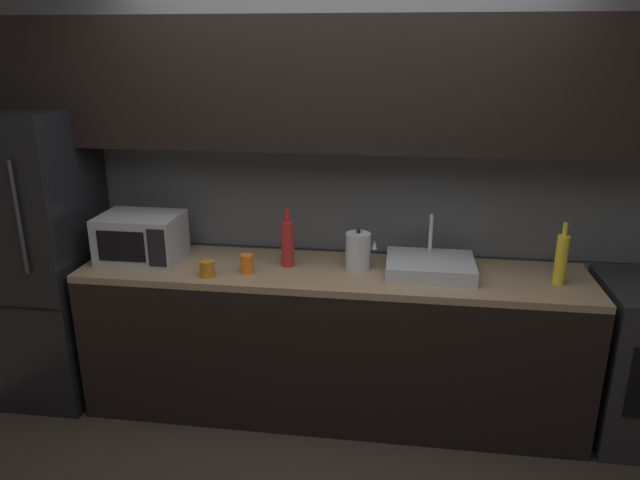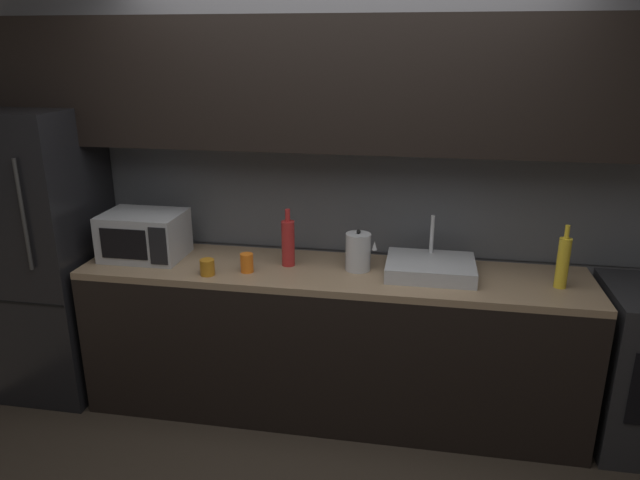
{
  "view_description": "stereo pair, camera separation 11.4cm",
  "coord_description": "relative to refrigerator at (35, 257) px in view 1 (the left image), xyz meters",
  "views": [
    {
      "loc": [
        0.37,
        -2.17,
        2.11
      ],
      "look_at": [
        -0.07,
        0.9,
        1.07
      ],
      "focal_mm": 33.12,
      "sensor_mm": 36.0,
      "label": 1
    },
    {
      "loc": [
        0.48,
        -2.15,
        2.11
      ],
      "look_at": [
        -0.07,
        0.9,
        1.07
      ],
      "focal_mm": 33.12,
      "sensor_mm": 36.0,
      "label": 2
    }
  ],
  "objects": [
    {
      "name": "back_wall",
      "position": [
        1.8,
        0.3,
        0.67
      ],
      "size": [
        4.58,
        0.44,
        2.5
      ],
      "color": "slate",
      "rests_on": "ground"
    },
    {
      "name": "counter_run",
      "position": [
        1.8,
        0.0,
        -0.43
      ],
      "size": [
        2.84,
        0.6,
        0.9
      ],
      "color": "black",
      "rests_on": "ground"
    },
    {
      "name": "refrigerator",
      "position": [
        0.0,
        0.0,
        0.0
      ],
      "size": [
        0.68,
        0.69,
        1.76
      ],
      "color": "black",
      "rests_on": "ground"
    },
    {
      "name": "microwave",
      "position": [
        0.68,
        0.02,
        0.15
      ],
      "size": [
        0.46,
        0.35,
        0.27
      ],
      "color": "#A8AAAF",
      "rests_on": "counter_run"
    },
    {
      "name": "sink_basin",
      "position": [
        2.35,
        0.03,
        0.06
      ],
      "size": [
        0.48,
        0.38,
        0.3
      ],
      "color": "#ADAFB5",
      "rests_on": "counter_run"
    },
    {
      "name": "kettle",
      "position": [
        1.95,
        0.03,
        0.12
      ],
      "size": [
        0.18,
        0.14,
        0.24
      ],
      "color": "#B7BABF",
      "rests_on": "counter_run"
    },
    {
      "name": "wine_bottle_yellow",
      "position": [
        3.01,
        -0.03,
        0.16
      ],
      "size": [
        0.06,
        0.06,
        0.34
      ],
      "color": "gold",
      "rests_on": "counter_run"
    },
    {
      "name": "wine_bottle_red",
      "position": [
        1.55,
        0.03,
        0.16
      ],
      "size": [
        0.07,
        0.07,
        0.33
      ],
      "color": "#A82323",
      "rests_on": "counter_run"
    },
    {
      "name": "mug_orange",
      "position": [
        1.34,
        -0.11,
        0.07
      ],
      "size": [
        0.07,
        0.07,
        0.11
      ],
      "primitive_type": "cylinder",
      "color": "orange",
      "rests_on": "counter_run"
    },
    {
      "name": "mug_amber",
      "position": [
        1.14,
        -0.19,
        0.06
      ],
      "size": [
        0.08,
        0.08,
        0.09
      ],
      "primitive_type": "cylinder",
      "color": "#B27019",
      "rests_on": "counter_run"
    }
  ]
}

